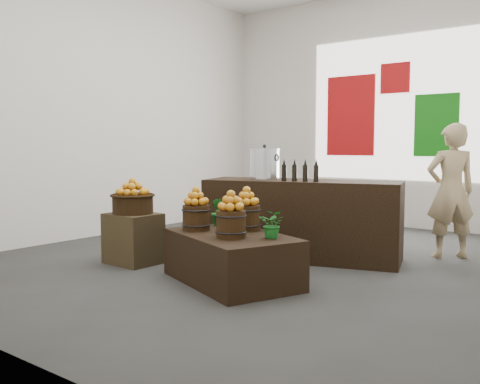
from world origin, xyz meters
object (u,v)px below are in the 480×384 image
Objects in this scene: stock_pot_left at (265,165)px; display_table at (231,258)px; wicker_basket at (133,204)px; counter at (302,219)px; crate at (133,238)px; shopper at (451,191)px.

display_table is at bearing -68.96° from stock_pot_left.
wicker_basket is at bearing -126.61° from stock_pot_left.
wicker_basket is 2.03m from counter.
counter is (-0.04, 1.42, 0.23)m from display_table.
crate is at bearing 0.00° from wicker_basket.
crate is at bearing -126.61° from stock_pot_left.
counter reaches higher than crate.
crate is 1.82m from stock_pot_left.
display_table is 2.97m from shopper.
counter is at bearing 113.81° from display_table.
shopper is (2.83, 2.57, 0.53)m from crate.
counter is (1.42, 1.43, -0.21)m from wicker_basket.
crate is 1.62× the size of stock_pot_left.
shopper is (2.83, 2.57, 0.13)m from wicker_basket.
crate is 0.25× the size of counter.
stock_pot_left is at bearing -6.00° from shopper.
display_table is 0.86× the size of shopper.
counter reaches higher than wicker_basket.
wicker_basket is 1.52m from display_table.
stock_pot_left is 0.22× the size of shopper.
stock_pot_left reaches higher than counter.
display_table is at bearing 21.49° from shopper.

